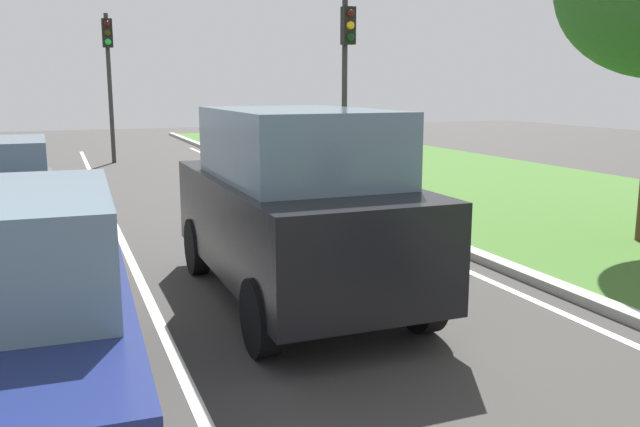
% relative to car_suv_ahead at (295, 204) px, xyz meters
% --- Properties ---
extents(ground_plane, '(60.00, 60.00, 0.00)m').
position_rel_car_suv_ahead_xyz_m(ground_plane, '(-0.96, 4.44, -1.17)').
color(ground_plane, '#383533').
extents(lane_line_center, '(0.12, 32.00, 0.01)m').
position_rel_car_suv_ahead_xyz_m(lane_line_center, '(-1.66, 4.44, -1.16)').
color(lane_line_center, silver).
rests_on(lane_line_center, ground).
extents(lane_line_right_edge, '(0.12, 32.00, 0.01)m').
position_rel_car_suv_ahead_xyz_m(lane_line_right_edge, '(2.64, 4.44, -1.16)').
color(lane_line_right_edge, silver).
rests_on(lane_line_right_edge, ground).
extents(grass_verge_right, '(9.00, 48.00, 0.06)m').
position_rel_car_suv_ahead_xyz_m(grass_verge_right, '(7.54, 4.44, -1.14)').
color(grass_verge_right, '#3D6628').
rests_on(grass_verge_right, ground).
extents(curb_right, '(0.24, 48.00, 0.12)m').
position_rel_car_suv_ahead_xyz_m(curb_right, '(3.14, 4.44, -1.11)').
color(curb_right, '#9E9B93').
rests_on(curb_right, ground).
extents(car_suv_ahead, '(1.98, 4.50, 2.28)m').
position_rel_car_suv_ahead_xyz_m(car_suv_ahead, '(0.00, 0.00, 0.00)').
color(car_suv_ahead, black).
rests_on(car_suv_ahead, ground).
extents(traffic_light_near_right, '(0.32, 0.50, 4.82)m').
position_rel_car_suv_ahead_xyz_m(traffic_light_near_right, '(4.31, 8.28, 2.03)').
color(traffic_light_near_right, '#2D2D2D').
rests_on(traffic_light_near_right, ground).
extents(traffic_light_far_median, '(0.32, 0.50, 4.85)m').
position_rel_car_suv_ahead_xyz_m(traffic_light_far_median, '(-0.78, 15.91, 2.14)').
color(traffic_light_far_median, '#2D2D2D').
rests_on(traffic_light_far_median, ground).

